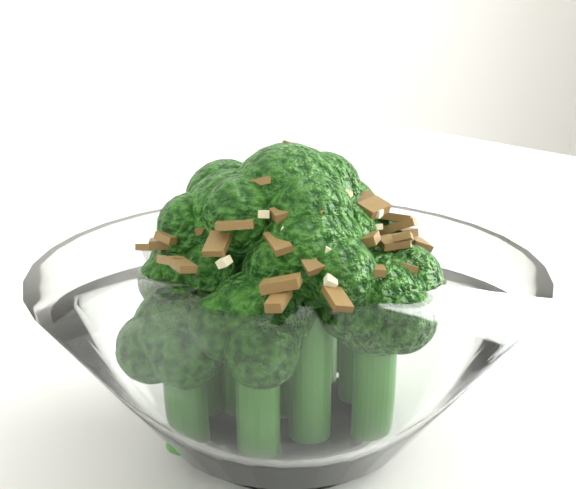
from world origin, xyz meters
name	(u,v)px	position (x,y,z in m)	size (l,w,h in m)	color
table	(258,433)	(0.15, 0.10, 0.68)	(1.41, 1.19, 0.75)	white
broccoli_dish	(288,327)	(0.12, -0.02, 0.81)	(0.23, 0.23, 0.15)	white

